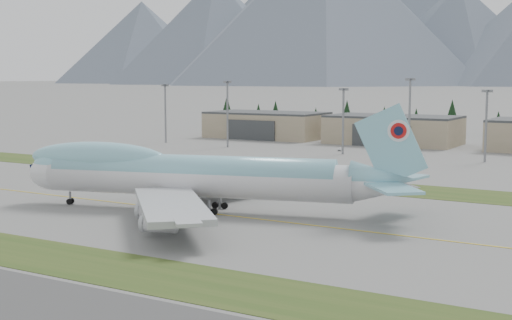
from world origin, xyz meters
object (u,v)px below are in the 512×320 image
Objects in this scene: service_vehicle_b at (404,156)px; service_vehicle_a at (340,151)px; hangar_left at (267,125)px; hangar_center at (393,130)px; boeing_747_freighter at (192,175)px.

service_vehicle_a is at bearing 92.07° from service_vehicle_b.
hangar_left is 14.64× the size of service_vehicle_a.
hangar_left is 81.70m from service_vehicle_b.
hangar_left is 1.00× the size of hangar_center.
boeing_747_freighter is at bearing -169.43° from service_vehicle_b.
boeing_747_freighter is at bearing -84.92° from hangar_center.
hangar_left is at bearing 122.09° from service_vehicle_a.
boeing_747_freighter reaches higher than hangar_center.
hangar_left reaches higher than service_vehicle_b.
service_vehicle_b is (3.85, 111.06, -6.84)m from boeing_747_freighter.
boeing_747_freighter is 1.64× the size of hangar_left.
service_vehicle_a is (47.84, -33.57, -5.39)m from hangar_left.
hangar_left and hangar_center have the same top height.
hangar_center is 11.88× the size of service_vehicle_b.
service_vehicle_a is at bearing -35.06° from hangar_left.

